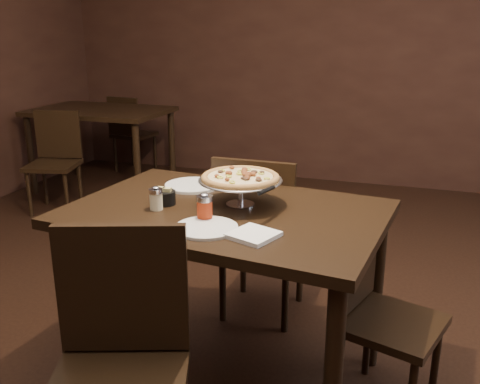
% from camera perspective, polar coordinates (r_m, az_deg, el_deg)
% --- Properties ---
extents(room, '(6.04, 7.04, 2.84)m').
position_cam_1_polar(room, '(2.21, 0.01, 12.46)').
color(room, black).
rests_on(room, ground).
extents(dining_table, '(1.43, 1.03, 0.83)m').
position_cam_1_polar(dining_table, '(2.34, -1.55, -4.36)').
color(dining_table, black).
rests_on(dining_table, ground).
extents(background_table, '(1.30, 0.86, 0.81)m').
position_cam_1_polar(background_table, '(5.49, -14.61, 7.46)').
color(background_table, black).
rests_on(background_table, ground).
extents(pizza_stand, '(0.37, 0.37, 0.15)m').
position_cam_1_polar(pizza_stand, '(2.32, 0.04, 1.50)').
color(pizza_stand, '#BCBBC3').
rests_on(pizza_stand, dining_table).
extents(parmesan_shaker, '(0.06, 0.06, 0.10)m').
position_cam_1_polar(parmesan_shaker, '(2.31, -8.95, -0.69)').
color(parmesan_shaker, beige).
rests_on(parmesan_shaker, dining_table).
extents(pepper_flake_shaker, '(0.07, 0.07, 0.12)m').
position_cam_1_polar(pepper_flake_shaker, '(2.16, -3.79, -1.66)').
color(pepper_flake_shaker, maroon).
rests_on(pepper_flake_shaker, dining_table).
extents(packet_caddy, '(0.10, 0.10, 0.08)m').
position_cam_1_polar(packet_caddy, '(2.38, -8.06, -0.54)').
color(packet_caddy, black).
rests_on(packet_caddy, dining_table).
extents(napkin_stack, '(0.21, 0.21, 0.02)m').
position_cam_1_polar(napkin_stack, '(2.00, 1.44, -4.60)').
color(napkin_stack, white).
rests_on(napkin_stack, dining_table).
extents(plate_left, '(0.27, 0.27, 0.01)m').
position_cam_1_polar(plate_left, '(2.63, -5.11, 0.71)').
color(plate_left, white).
rests_on(plate_left, dining_table).
extents(plate_near, '(0.25, 0.25, 0.01)m').
position_cam_1_polar(plate_near, '(2.08, -3.63, -3.84)').
color(plate_near, white).
rests_on(plate_near, dining_table).
extents(serving_spatula, '(0.13, 0.13, 0.02)m').
position_cam_1_polar(serving_spatula, '(2.15, 2.81, 0.13)').
color(serving_spatula, '#BCBBC3').
rests_on(serving_spatula, pizza_stand).
extents(chair_far, '(0.45, 0.45, 0.95)m').
position_cam_1_polar(chair_far, '(2.92, 2.09, -4.27)').
color(chair_far, black).
rests_on(chair_far, ground).
extents(chair_near, '(0.57, 0.57, 0.96)m').
position_cam_1_polar(chair_near, '(1.90, -12.76, -17.16)').
color(chair_near, black).
rests_on(chair_near, ground).
extents(chair_side, '(0.49, 0.49, 0.83)m').
position_cam_1_polar(chair_side, '(2.37, 14.44, -11.84)').
color(chair_side, black).
rests_on(chair_side, ground).
extents(bg_chair_far, '(0.45, 0.45, 0.85)m').
position_cam_1_polar(bg_chair_far, '(6.15, -11.63, 6.41)').
color(bg_chair_far, black).
rests_on(bg_chair_far, ground).
extents(bg_chair_near, '(0.50, 0.50, 0.87)m').
position_cam_1_polar(bg_chair_near, '(5.03, -19.11, 3.55)').
color(bg_chair_near, black).
rests_on(bg_chair_near, ground).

